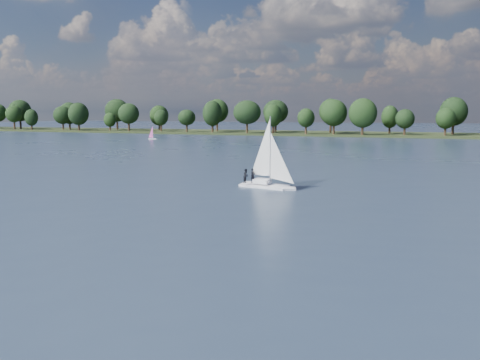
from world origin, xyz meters
TOP-DOWN VIEW (x-y plane):
  - ground at (0.00, 100.00)m, footprint 700.00×700.00m
  - far_shore at (0.00, 212.00)m, footprint 660.00×40.00m
  - sailboat at (-7.58, 53.95)m, footprint 7.43×3.72m
  - dinghy_pink at (-80.56, 153.07)m, footprint 3.11×1.44m
  - pontoon at (-166.69, 194.88)m, footprint 4.33×2.81m
  - treeline at (-5.83, 208.15)m, footprint 562.92×74.15m

SIDE VIEW (x-z plane):
  - ground at x=0.00m, z-range 0.00..0.00m
  - far_shore at x=0.00m, z-range -0.75..0.75m
  - pontoon at x=-166.69m, z-range -0.25..0.25m
  - dinghy_pink at x=-80.56m, z-range -1.27..3.56m
  - sailboat at x=-7.58m, z-range -2.08..7.34m
  - treeline at x=-5.83m, z-range -0.89..16.98m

